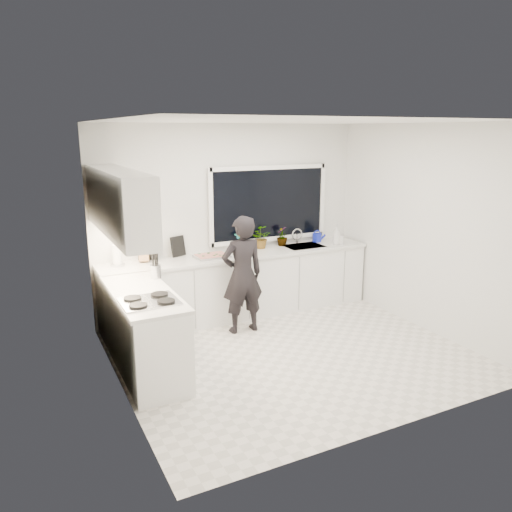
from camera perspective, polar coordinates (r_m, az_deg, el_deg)
floor at (r=6.13m, az=4.11°, el=-11.12°), size 4.00×3.50×0.02m
wall_back at (r=7.22m, az=-2.86°, el=4.15°), size 4.00×0.02×2.70m
wall_left at (r=4.98m, az=-15.91°, el=-0.96°), size 0.02×3.50×2.70m
wall_right at (r=6.92m, az=18.81°, el=2.97°), size 0.02×3.50×2.70m
ceiling at (r=5.54m, az=4.62°, el=15.23°), size 4.00×3.50×0.02m
window at (r=7.41m, az=1.50°, el=5.99°), size 1.80×0.02×1.00m
base_cabinets_back at (r=7.16m, az=-1.77°, el=-3.43°), size 3.92×0.58×0.88m
base_cabinets_left at (r=5.66m, az=-12.58°, el=-8.65°), size 0.58×1.60×0.88m
countertop_back at (r=7.03m, az=-1.76°, el=0.13°), size 3.94×0.62×0.04m
countertop_left at (r=5.50m, az=-12.83°, el=-4.23°), size 0.62×1.60×0.04m
upper_cabinets at (r=5.60m, az=-15.44°, el=5.93°), size 0.34×2.10×0.70m
sink at (r=7.53m, az=5.47°, el=0.79°), size 0.58×0.42×0.14m
faucet at (r=7.66m, az=4.71°, el=2.27°), size 0.03×0.03×0.22m
stovetop at (r=5.16m, az=-12.11°, el=-5.01°), size 0.56×0.48×0.03m
person at (r=6.49m, az=-1.57°, el=-2.15°), size 0.58×0.39×1.56m
pizza_tray at (r=6.83m, az=-5.07°, el=-0.03°), size 0.46×0.34×0.03m
pizza at (r=6.83m, az=-5.08°, el=0.11°), size 0.42×0.30×0.01m
watering_can at (r=7.82m, az=6.98°, el=2.11°), size 0.14×0.14×0.13m
paper_towel_roll at (r=6.59m, az=-15.60°, el=0.00°), size 0.14×0.14×0.26m
knife_block at (r=6.70m, az=-12.69°, el=0.24°), size 0.15×0.14×0.22m
utensil_crock at (r=5.96m, az=-11.41°, el=-1.74°), size 0.16×0.16×0.16m
picture_frame_large at (r=6.92m, az=-8.91°, el=1.11°), size 0.21×0.09×0.28m
picture_frame_small at (r=6.81m, az=-12.30°, el=0.82°), size 0.24×0.12×0.30m
herb_plants at (r=7.32m, az=0.75°, el=2.09°), size 0.89×0.35×0.31m
soap_bottles at (r=7.64m, az=9.29°, el=2.31°), size 0.21×0.17×0.30m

